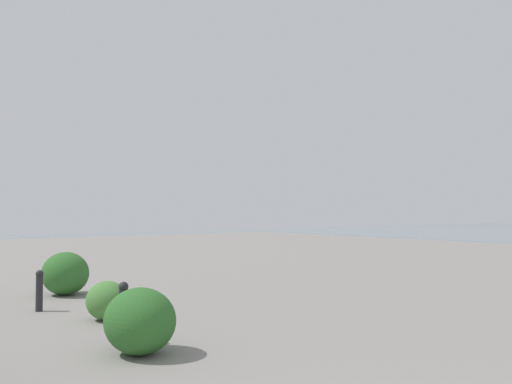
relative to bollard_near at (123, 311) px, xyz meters
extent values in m
cylinder|color=#232328|center=(0.00, 0.00, -0.07)|extent=(0.12, 0.12, 0.71)
sphere|color=#232328|center=(0.00, 0.00, 0.33)|extent=(0.13, 0.13, 0.13)
cylinder|color=#232328|center=(3.06, 0.25, -0.12)|extent=(0.12, 0.12, 0.62)
sphere|color=#232328|center=(3.06, 0.25, 0.23)|extent=(0.13, 0.13, 0.13)
ellipsoid|color=#2D6628|center=(4.63, -0.69, 0.02)|extent=(1.05, 0.95, 0.90)
ellipsoid|color=#2D6628|center=(-0.61, 0.04, -0.02)|extent=(0.95, 0.86, 0.81)
ellipsoid|color=#477F38|center=(1.61, -0.41, -0.11)|extent=(0.73, 0.66, 0.62)
camera|label=1|loc=(-6.67, 2.85, 1.32)|focal=37.17mm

